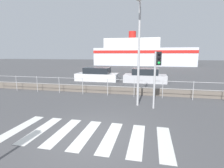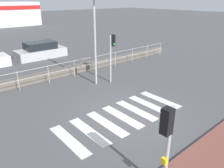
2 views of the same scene
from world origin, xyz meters
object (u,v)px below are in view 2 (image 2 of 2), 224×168
streetlamp (97,27)px  traffic_light_near (167,134)px  parked_car_silver (41,51)px  traffic_light_far (112,48)px

streetlamp → traffic_light_near: bearing=-115.2°
traffic_light_near → streetlamp: size_ratio=0.47×
streetlamp → parked_car_silver: streetlamp is taller
traffic_light_near → streetlamp: 8.33m
traffic_light_far → parked_car_silver: size_ratio=0.70×
traffic_light_near → parked_car_silver: 16.37m
traffic_light_far → traffic_light_near: bearing=-121.5°
traffic_light_far → streetlamp: streetlamp is taller
traffic_light_far → parked_car_silver: 8.84m
traffic_light_near → parked_car_silver: size_ratio=0.62×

